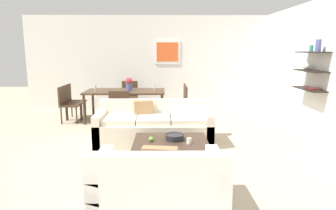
% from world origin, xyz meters
% --- Properties ---
extents(ground_plane, '(18.00, 18.00, 0.00)m').
position_xyz_m(ground_plane, '(0.00, 0.00, 0.00)').
color(ground_plane, tan).
extents(back_wall_unit, '(8.40, 0.09, 2.70)m').
position_xyz_m(back_wall_unit, '(0.30, 3.53, 1.35)').
color(back_wall_unit, silver).
rests_on(back_wall_unit, ground).
extents(right_wall_shelf_unit, '(0.34, 8.20, 2.70)m').
position_xyz_m(right_wall_shelf_unit, '(3.03, 0.60, 1.35)').
color(right_wall_shelf_unit, silver).
rests_on(right_wall_shelf_unit, ground).
extents(sofa_beige, '(2.15, 0.90, 0.78)m').
position_xyz_m(sofa_beige, '(-0.13, 0.34, 0.29)').
color(sofa_beige, beige).
rests_on(sofa_beige, ground).
extents(loveseat_white, '(1.41, 0.90, 0.78)m').
position_xyz_m(loveseat_white, '(0.01, -2.14, 0.29)').
color(loveseat_white, white).
rests_on(loveseat_white, ground).
extents(coffee_table, '(1.13, 0.91, 0.38)m').
position_xyz_m(coffee_table, '(0.17, -0.80, 0.19)').
color(coffee_table, '#38281E').
rests_on(coffee_table, ground).
extents(decorative_bowl, '(0.29, 0.29, 0.09)m').
position_xyz_m(decorative_bowl, '(0.23, -0.74, 0.43)').
color(decorative_bowl, black).
rests_on(decorative_bowl, coffee_table).
extents(candle_jar, '(0.07, 0.07, 0.08)m').
position_xyz_m(candle_jar, '(0.43, -0.93, 0.42)').
color(candle_jar, silver).
rests_on(candle_jar, coffee_table).
extents(apple_on_coffee_table, '(0.07, 0.07, 0.07)m').
position_xyz_m(apple_on_coffee_table, '(-0.13, -0.83, 0.42)').
color(apple_on_coffee_table, '#669E2D').
rests_on(apple_on_coffee_table, coffee_table).
extents(dining_table, '(1.95, 0.99, 0.75)m').
position_xyz_m(dining_table, '(-0.90, 2.16, 0.69)').
color(dining_table, '#422D1E').
rests_on(dining_table, ground).
extents(dining_chair_left_near, '(0.44, 0.44, 0.88)m').
position_xyz_m(dining_chair_left_near, '(-2.28, 1.94, 0.50)').
color(dining_chair_left_near, '#422D1E').
rests_on(dining_chair_left_near, ground).
extents(dining_chair_left_far, '(0.44, 0.44, 0.88)m').
position_xyz_m(dining_chair_left_far, '(-2.28, 2.39, 0.50)').
color(dining_chair_left_far, '#422D1E').
rests_on(dining_chair_left_far, ground).
extents(dining_chair_right_far, '(0.44, 0.44, 0.88)m').
position_xyz_m(dining_chair_right_far, '(0.48, 2.39, 0.50)').
color(dining_chair_right_far, '#422D1E').
rests_on(dining_chair_right_far, ground).
extents(dining_chair_foot, '(0.44, 0.44, 0.88)m').
position_xyz_m(dining_chair_foot, '(-0.90, 1.26, 0.50)').
color(dining_chair_foot, '#422D1E').
rests_on(dining_chair_foot, ground).
extents(dining_chair_head, '(0.44, 0.44, 0.88)m').
position_xyz_m(dining_chair_head, '(-0.90, 3.07, 0.50)').
color(dining_chair_head, '#422D1E').
rests_on(dining_chair_head, ground).
extents(dining_chair_right_near, '(0.44, 0.44, 0.88)m').
position_xyz_m(dining_chair_right_near, '(0.48, 1.94, 0.50)').
color(dining_chair_right_near, '#422D1E').
rests_on(dining_chair_right_near, ground).
extents(wine_glass_left_near, '(0.07, 0.07, 0.15)m').
position_xyz_m(wine_glass_left_near, '(-1.61, 2.04, 0.85)').
color(wine_glass_left_near, silver).
rests_on(wine_glass_left_near, dining_table).
extents(wine_glass_right_far, '(0.06, 0.06, 0.15)m').
position_xyz_m(wine_glass_right_far, '(-0.19, 2.29, 0.85)').
color(wine_glass_right_far, silver).
rests_on(wine_glass_right_far, dining_table).
extents(wine_glass_head, '(0.07, 0.07, 0.16)m').
position_xyz_m(wine_glass_head, '(-0.90, 2.60, 0.86)').
color(wine_glass_head, silver).
rests_on(wine_glass_head, dining_table).
extents(centerpiece_vase, '(0.16, 0.16, 0.32)m').
position_xyz_m(centerpiece_vase, '(-0.81, 2.20, 0.92)').
color(centerpiece_vase, '#4C518C').
rests_on(centerpiece_vase, dining_table).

